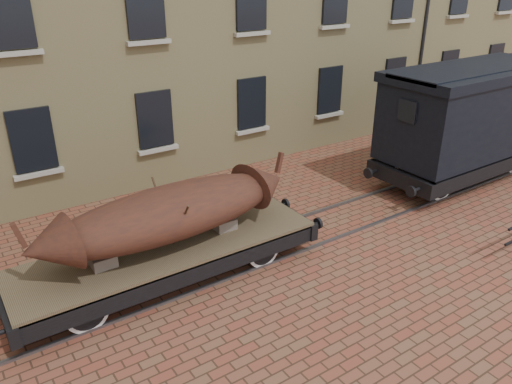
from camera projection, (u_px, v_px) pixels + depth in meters
ground at (323, 226)px, 13.46m from camera, size 90.00×90.00×0.00m
rail_track at (323, 225)px, 13.45m from camera, size 30.00×1.52×0.06m
flatcar_wagon at (168, 253)px, 10.89m from camera, size 7.50×2.04×1.13m
iron_boat at (171, 212)px, 10.56m from camera, size 6.13×1.93×1.49m
goods_van at (472, 111)px, 15.55m from camera, size 7.09×2.58×3.67m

